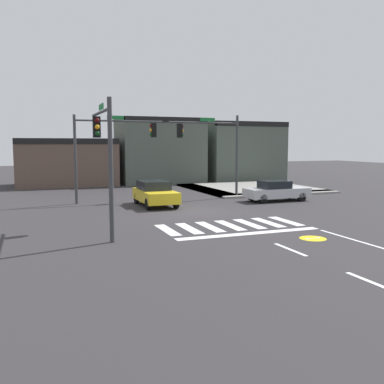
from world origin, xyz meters
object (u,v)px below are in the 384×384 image
(car_yellow, at_px, (155,193))
(car_silver, at_px, (276,191))
(traffic_signal_northeast, at_px, (213,142))
(traffic_signal_southwest, at_px, (104,144))
(traffic_signal_northwest, at_px, (111,141))

(car_yellow, relative_size, car_silver, 0.95)
(car_yellow, xyz_separation_m, car_silver, (8.26, -0.82, -0.10))
(car_silver, bearing_deg, car_yellow, 174.36)
(traffic_signal_northeast, distance_m, car_yellow, 6.30)
(traffic_signal_southwest, height_order, car_silver, traffic_signal_southwest)
(car_silver, bearing_deg, traffic_signal_northwest, 161.59)
(traffic_signal_northeast, xyz_separation_m, car_yellow, (-4.91, -2.27, -3.22))
(traffic_signal_northeast, xyz_separation_m, car_silver, (3.35, -3.09, -3.32))
(traffic_signal_northeast, height_order, car_yellow, traffic_signal_northeast)
(traffic_signal_northwest, height_order, traffic_signal_southwest, traffic_signal_northwest)
(car_yellow, bearing_deg, car_silver, 84.36)
(traffic_signal_southwest, bearing_deg, traffic_signal_northwest, -11.87)
(traffic_signal_northwest, bearing_deg, traffic_signal_southwest, -101.87)
(traffic_signal_northwest, bearing_deg, car_yellow, -50.51)
(traffic_signal_southwest, xyz_separation_m, car_yellow, (4.34, 7.52, -3.06))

